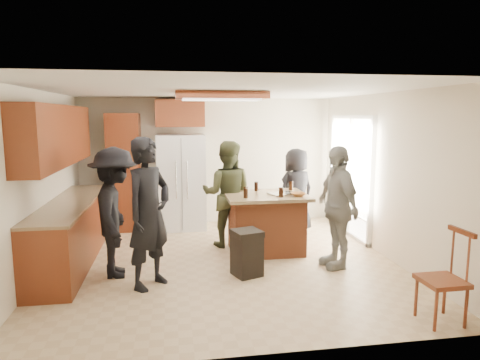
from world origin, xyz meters
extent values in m
plane|color=tan|center=(0.00, 0.00, 0.00)|extent=(5.00, 5.00, 0.00)
plane|color=white|center=(0.00, 0.00, 2.50)|extent=(5.00, 5.00, 0.00)
plane|color=beige|center=(0.00, 2.50, 1.25)|extent=(5.00, 0.00, 5.00)
plane|color=beige|center=(0.00, -2.50, 1.25)|extent=(5.00, 0.00, 5.00)
plane|color=beige|center=(-2.50, 0.00, 1.25)|extent=(0.00, 5.00, 5.00)
plane|color=beige|center=(2.50, 0.00, 1.25)|extent=(0.00, 5.00, 5.00)
cube|color=white|center=(2.48, 1.20, 1.05)|extent=(0.02, 1.60, 2.10)
cube|color=white|center=(2.46, 1.20, 1.05)|extent=(0.08, 1.72, 2.10)
cube|color=maroon|center=(0.00, 0.20, 2.44)|extent=(1.30, 0.70, 0.10)
cube|color=white|center=(0.00, 0.20, 2.38)|extent=(1.10, 0.50, 0.02)
cube|color=olive|center=(4.00, 1.20, -0.05)|extent=(3.00, 3.00, 0.10)
cube|color=#593319|center=(4.70, 1.80, 1.00)|extent=(1.40, 1.60, 2.00)
imported|color=black|center=(-1.02, -0.71, 0.95)|extent=(0.83, 0.85, 1.90)
imported|color=#3A3F24|center=(0.17, 0.85, 0.88)|extent=(0.96, 0.72, 1.75)
imported|color=black|center=(1.54, 1.49, 0.78)|extent=(0.90, 0.76, 1.56)
imported|color=gray|center=(1.58, -0.39, 0.87)|extent=(0.63, 1.07, 1.74)
imported|color=black|center=(-1.48, -0.26, 0.87)|extent=(0.61, 1.16, 1.75)
cube|color=maroon|center=(-2.20, 0.40, 0.44)|extent=(0.60, 3.00, 0.88)
cube|color=#846B4C|center=(-2.20, 0.40, 0.90)|extent=(0.64, 3.00, 0.04)
cube|color=maroon|center=(-2.33, 0.40, 1.88)|extent=(0.35, 3.00, 0.85)
cube|color=maroon|center=(-1.60, 2.20, 1.10)|extent=(0.60, 0.60, 2.20)
cube|color=maroon|center=(-0.55, 2.20, 2.20)|extent=(0.90, 0.60, 0.50)
cube|color=white|center=(-0.55, 2.12, 0.90)|extent=(0.90, 0.72, 1.80)
cube|color=gray|center=(-0.55, 1.75, 0.90)|extent=(0.01, 0.01, 1.71)
cylinder|color=silver|center=(-0.65, 1.73, 0.99)|extent=(0.02, 0.02, 0.70)
cylinder|color=silver|center=(-0.45, 1.73, 0.99)|extent=(0.02, 0.02, 0.70)
cube|color=#964626|center=(0.74, 0.45, 0.44)|extent=(1.10, 0.85, 0.88)
cube|color=#886D4E|center=(0.74, 0.45, 0.91)|extent=(1.28, 1.03, 0.05)
cube|color=silver|center=(0.99, 0.40, 0.94)|extent=(0.47, 0.41, 0.02)
imported|color=brown|center=(1.19, 0.20, 0.96)|extent=(0.25, 0.25, 0.05)
cylinder|color=black|center=(0.37, 0.18, 1.01)|extent=(0.07, 0.07, 0.15)
cylinder|color=black|center=(0.64, 0.76, 1.01)|extent=(0.07, 0.07, 0.15)
cylinder|color=black|center=(1.22, 0.75, 1.01)|extent=(0.07, 0.07, 0.15)
cylinder|color=black|center=(0.90, 0.16, 1.01)|extent=(0.07, 0.07, 0.15)
cylinder|color=black|center=(0.39, 0.32, 1.01)|extent=(0.07, 0.07, 0.15)
cube|color=black|center=(0.25, -0.54, 0.28)|extent=(0.44, 0.44, 0.55)
cube|color=black|center=(0.25, -0.54, 0.59)|extent=(0.45, 0.45, 0.08)
cube|color=maroon|center=(2.03, -2.18, 0.45)|extent=(0.43, 0.43, 0.05)
cylinder|color=maroon|center=(1.86, -2.35, 0.22)|extent=(0.04, 0.04, 0.44)
cylinder|color=maroon|center=(2.20, -2.35, 0.22)|extent=(0.04, 0.04, 0.44)
cylinder|color=maroon|center=(1.85, -2.01, 0.22)|extent=(0.04, 0.04, 0.44)
cylinder|color=maroon|center=(2.19, -2.01, 0.22)|extent=(0.04, 0.04, 0.44)
cube|color=maroon|center=(2.22, -2.17, 0.97)|extent=(0.05, 0.40, 0.05)
cylinder|color=maroon|center=(2.22, -2.29, 0.72)|extent=(0.02, 0.02, 0.50)
cylinder|color=maroon|center=(2.21, -2.06, 0.72)|extent=(0.02, 0.02, 0.50)
camera|label=1|loc=(-0.71, -6.03, 2.15)|focal=32.00mm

